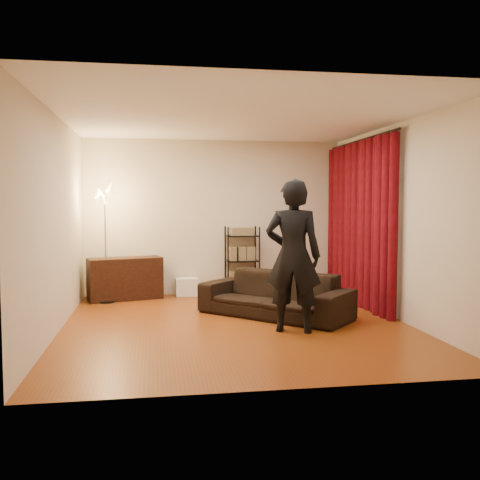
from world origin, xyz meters
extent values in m
plane|color=maroon|center=(0.00, 0.00, 0.00)|extent=(5.00, 5.00, 0.00)
plane|color=white|center=(0.00, 0.00, 2.70)|extent=(5.00, 5.00, 0.00)
plane|color=beige|center=(0.00, 2.50, 1.35)|extent=(5.00, 0.00, 5.00)
plane|color=beige|center=(0.00, -2.50, 1.35)|extent=(5.00, 0.00, 5.00)
plane|color=beige|center=(-2.25, 0.00, 1.35)|extent=(0.00, 5.00, 5.00)
plane|color=beige|center=(2.25, 0.00, 1.35)|extent=(0.00, 5.00, 5.00)
cylinder|color=black|center=(2.15, 1.12, 2.58)|extent=(0.04, 2.65, 0.04)
imported|color=black|center=(0.61, 0.41, 0.31)|extent=(2.12, 2.09, 0.63)
imported|color=black|center=(0.64, -0.48, 0.95)|extent=(0.80, 0.66, 1.90)
cube|color=black|center=(-1.55, 2.13, 0.35)|extent=(1.27, 0.75, 0.70)
camera|label=1|loc=(-1.05, -6.88, 1.61)|focal=40.00mm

